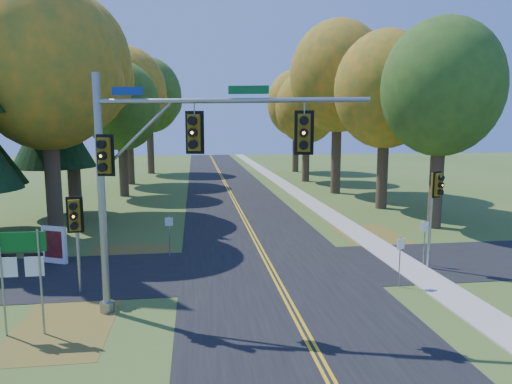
{
  "coord_description": "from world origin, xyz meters",
  "views": [
    {
      "loc": [
        -3.27,
        -17.48,
        6.37
      ],
      "look_at": [
        -0.4,
        3.78,
        3.2
      ],
      "focal_mm": 32.0,
      "sensor_mm": 36.0,
      "label": 1
    }
  ],
  "objects": [
    {
      "name": "ground",
      "position": [
        0.0,
        0.0,
        0.0
      ],
      "size": [
        160.0,
        160.0,
        0.0
      ],
      "primitive_type": "plane",
      "color": "#3B5C20",
      "rests_on": "ground"
    },
    {
      "name": "road_main",
      "position": [
        0.0,
        0.0,
        0.01
      ],
      "size": [
        8.0,
        160.0,
        0.02
      ],
      "primitive_type": "cube",
      "color": "black",
      "rests_on": "ground"
    },
    {
      "name": "road_cross",
      "position": [
        0.0,
        2.0,
        0.01
      ],
      "size": [
        60.0,
        6.0,
        0.02
      ],
      "primitive_type": "cube",
      "color": "black",
      "rests_on": "ground"
    },
    {
      "name": "centerline_left",
      "position": [
        -0.1,
        0.0,
        0.03
      ],
      "size": [
        0.1,
        160.0,
        0.01
      ],
      "primitive_type": "cube",
      "color": "gold",
      "rests_on": "road_main"
    },
    {
      "name": "centerline_right",
      "position": [
        0.1,
        0.0,
        0.03
      ],
      "size": [
        0.1,
        160.0,
        0.01
      ],
      "primitive_type": "cube",
      "color": "gold",
      "rests_on": "road_main"
    },
    {
      "name": "sidewalk_east",
      "position": [
        6.2,
        0.0,
        0.03
      ],
      "size": [
        1.6,
        160.0,
        0.06
      ],
      "primitive_type": "cube",
      "color": "#9E998E",
      "rests_on": "ground"
    },
    {
      "name": "leaf_patch_w_near",
      "position": [
        -6.5,
        4.0,
        0.01
      ],
      "size": [
        4.0,
        6.0,
        0.0
      ],
      "primitive_type": "cube",
      "color": "brown",
      "rests_on": "ground"
    },
    {
      "name": "leaf_patch_e",
      "position": [
        6.8,
        6.0,
        0.01
      ],
      "size": [
        3.5,
        8.0,
        0.0
      ],
      "primitive_type": "cube",
      "color": "brown",
      "rests_on": "ground"
    },
    {
      "name": "leaf_patch_w_far",
      "position": [
        -7.5,
        -3.0,
        0.01
      ],
      "size": [
        3.0,
        5.0,
        0.0
      ],
      "primitive_type": "cube",
      "color": "brown",
      "rests_on": "ground"
    },
    {
      "name": "tree_w_a",
      "position": [
        -11.13,
        9.38,
        9.49
      ],
      "size": [
        8.0,
        8.0,
        14.15
      ],
      "color": "#38281C",
      "rests_on": "ground"
    },
    {
      "name": "tree_e_a",
      "position": [
        11.57,
        8.77,
        8.53
      ],
      "size": [
        7.2,
        7.2,
        12.73
      ],
      "color": "#38281C",
      "rests_on": "ground"
    },
    {
      "name": "tree_w_b",
      "position": [
        -11.72,
        16.29,
        10.37
      ],
      "size": [
        8.6,
        8.6,
        15.38
      ],
      "color": "#38281C",
      "rests_on": "ground"
    },
    {
      "name": "tree_e_b",
      "position": [
        10.97,
        15.58,
        8.9
      ],
      "size": [
        7.6,
        7.6,
        13.33
      ],
      "color": "#38281C",
      "rests_on": "ground"
    },
    {
      "name": "tree_w_c",
      "position": [
        -9.54,
        24.47,
        7.94
      ],
      "size": [
        6.8,
        6.8,
        11.91
      ],
      "color": "#38281C",
      "rests_on": "ground"
    },
    {
      "name": "tree_e_c",
      "position": [
        9.88,
        23.69,
        10.66
      ],
      "size": [
        8.8,
        8.8,
        15.79
      ],
      "color": "#38281C",
      "rests_on": "ground"
    },
    {
      "name": "tree_w_d",
      "position": [
        -10.13,
        33.18,
        9.78
      ],
      "size": [
        8.2,
        8.2,
        14.56
      ],
      "color": "#38281C",
      "rests_on": "ground"
    },
    {
      "name": "tree_e_d",
      "position": [
        9.26,
        32.87,
        8.24
      ],
      "size": [
        7.0,
        7.0,
        12.32
      ],
      "color": "#38281C",
      "rests_on": "ground"
    },
    {
      "name": "tree_w_e",
      "position": [
        -8.92,
        44.09,
        10.07
      ],
      "size": [
        8.4,
        8.4,
        14.97
      ],
      "color": "#38281C",
      "rests_on": "ground"
    },
    {
      "name": "tree_e_e",
      "position": [
        10.47,
        43.58,
        9.19
      ],
      "size": [
        7.8,
        7.8,
        13.74
      ],
      "color": "#38281C",
      "rests_on": "ground"
    },
    {
      "name": "pine_c",
      "position": [
        -13.0,
        16.0,
        9.69
      ],
      "size": [
        5.6,
        5.6,
        20.56
      ],
      "color": "#38281C",
      "rests_on": "ground"
    },
    {
      "name": "traffic_mast",
      "position": [
        -4.26,
        -2.61,
        5.16
      ],
      "size": [
        8.59,
        2.53,
        8.03
      ],
      "rotation": [
        0.0,
        0.0,
        -0.26
      ],
      "color": "gray",
      "rests_on": "ground"
    },
    {
      "name": "east_signal_pole",
      "position": [
        7.08,
        0.86,
        3.32
      ],
      "size": [
        0.48,
        0.58,
        4.38
      ],
      "rotation": [
        0.0,
        0.0,
        0.42
      ],
      "color": "#9A9EA2",
      "rests_on": "ground"
    },
    {
      "name": "ped_signal_pole",
      "position": [
        -7.68,
        -0.28,
        2.8
      ],
      "size": [
        0.6,
        0.69,
        3.77
      ],
      "rotation": [
        0.0,
        0.0,
        0.08
      ],
      "color": "#919399",
      "rests_on": "ground"
    },
    {
      "name": "route_sign_cluster",
      "position": [
        -8.5,
        -3.48,
        2.33
      ],
      "size": [
        1.54,
        0.12,
        3.3
      ],
      "rotation": [
        0.0,
        0.0,
        -0.02
      ],
      "color": "gray",
      "rests_on": "ground"
    },
    {
      "name": "info_kiosk",
      "position": [
        -9.77,
        4.04,
        0.87
      ],
      "size": [
        1.22,
        0.69,
        1.74
      ],
      "rotation": [
        0.0,
        0.0,
        -0.43
      ],
      "color": "silver",
      "rests_on": "ground"
    },
    {
      "name": "reg_sign_e_north",
      "position": [
        7.03,
        1.49,
        1.43
      ],
      "size": [
        0.39,
        0.13,
        2.09
      ],
      "rotation": [
        0.0,
        0.0,
        -0.25
      ],
      "color": "gray",
      "rests_on": "ground"
    },
    {
      "name": "reg_sign_e_south",
      "position": [
        4.67,
        -1.03,
        1.38
      ],
      "size": [
        0.37,
        0.16,
        2.01
      ],
      "rotation": [
        0.0,
        0.0,
        0.37
      ],
      "color": "gray",
      "rests_on": "ground"
    },
    {
      "name": "reg_sign_w",
      "position": [
        -4.56,
        4.53,
        1.36
      ],
      "size": [
        0.38,
        0.07,
        1.99
      ],
      "rotation": [
        0.0,
        0.0,
        -0.08
      ],
      "color": "gray",
      "rests_on": "ground"
    }
  ]
}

